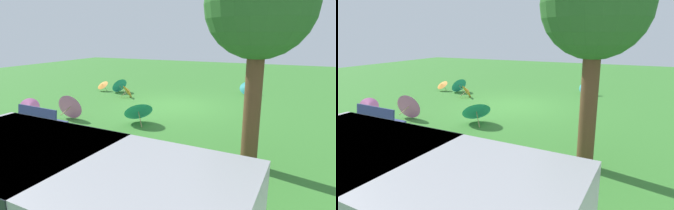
# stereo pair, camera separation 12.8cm
# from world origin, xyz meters

# --- Properties ---
(ground) EXTENTS (40.00, 40.00, 0.00)m
(ground) POSITION_xyz_m (0.00, 0.00, 0.00)
(ground) COLOR #387A2D
(van_dark) EXTENTS (4.68, 2.31, 1.53)m
(van_dark) POSITION_xyz_m (-1.93, 8.36, 0.91)
(van_dark) COLOR #99999E
(van_dark) RESTS_ON ground
(park_bench) EXTENTS (1.63, 0.58, 0.90)m
(park_bench) POSITION_xyz_m (2.14, 4.99, 0.47)
(park_bench) COLOR navy
(park_bench) RESTS_ON ground
(shade_tree) EXTENTS (2.23, 2.23, 4.65)m
(shade_tree) POSITION_xyz_m (-3.79, 4.53, 3.46)
(shade_tree) COLOR brown
(shade_tree) RESTS_ON ground
(parasol_teal_0) EXTENTS (1.24, 1.23, 0.87)m
(parasol_teal_0) POSITION_xyz_m (0.14, 2.77, 0.47)
(parasol_teal_0) COLOR tan
(parasol_teal_0) RESTS_ON ground
(parasol_pink_0) EXTENTS (0.82, 0.83, 0.64)m
(parasol_pink_0) POSITION_xyz_m (4.42, 3.49, 0.32)
(parasol_pink_0) COLOR tan
(parasol_pink_0) RESTS_ON ground
(parasol_teal_1) EXTENTS (0.91, 0.99, 0.79)m
(parasol_teal_1) POSITION_xyz_m (3.81, -1.50, 0.40)
(parasol_teal_1) COLOR tan
(parasol_teal_1) RESTS_ON ground
(parasol_orange_0) EXTENTS (0.80, 0.76, 0.63)m
(parasol_orange_0) POSITION_xyz_m (2.69, -0.65, 0.32)
(parasol_orange_0) COLOR tan
(parasol_orange_0) RESTS_ON ground
(parasol_orange_1) EXTENTS (0.73, 0.68, 0.57)m
(parasol_orange_1) POSITION_xyz_m (4.76, -1.37, 0.35)
(parasol_orange_1) COLOR tan
(parasol_orange_1) RESTS_ON ground
(parasol_teal_2) EXTENTS (0.96, 0.87, 0.73)m
(parasol_teal_2) POSITION_xyz_m (-2.46, -3.51, 0.39)
(parasol_teal_2) COLOR tan
(parasol_teal_2) RESTS_ON ground
(parasol_pink_1) EXTENTS (0.96, 0.93, 0.93)m
(parasol_pink_1) POSITION_xyz_m (2.62, 3.21, 0.46)
(parasol_pink_1) COLOR tan
(parasol_pink_1) RESTS_ON ground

